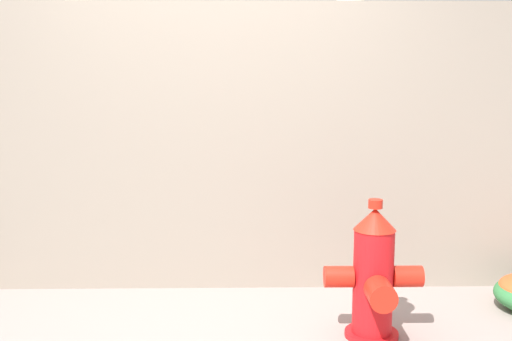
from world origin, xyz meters
The scene contains 2 objects.
stone_wall centered at (0.00, 1.27, 0.99)m, with size 6.67×0.36×1.98m, color gray.
fire_hydrant centered at (0.94, 0.24, 0.36)m, with size 0.56×0.45×0.82m.
Camera 1 is at (0.21, -3.25, 1.57)m, focal length 44.85 mm.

